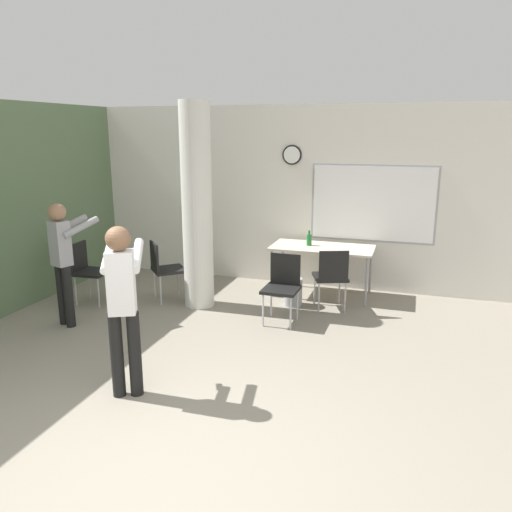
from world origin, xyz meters
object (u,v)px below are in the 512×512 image
chair_table_right (331,274)px  person_watching_back (63,255)px  chair_table_front (282,284)px  folding_table (322,250)px  chair_by_left_wall (88,268)px  bottle_on_table (309,240)px  chair_near_pillar (164,266)px  person_playing_front (122,298)px

chair_table_right → person_watching_back: (-3.09, -1.56, 0.41)m
chair_table_front → folding_table: bearing=76.8°
chair_by_left_wall → person_watching_back: person_watching_back is taller
bottle_on_table → chair_by_left_wall: size_ratio=0.26×
chair_near_pillar → person_watching_back: size_ratio=0.56×
chair_table_front → person_playing_front: person_playing_front is taller
chair_near_pillar → person_playing_front: bearing=-69.5°
chair_by_left_wall → chair_near_pillar: same height
person_watching_back → bottle_on_table: bearing=39.6°
chair_table_front → person_watching_back: person_watching_back is taller
folding_table → chair_table_front: size_ratio=1.72×
bottle_on_table → chair_table_front: (-0.08, -1.24, -0.32)m
folding_table → bottle_on_table: size_ratio=6.61×
chair_by_left_wall → chair_table_front: (2.84, 0.13, 0.00)m
person_watching_back → chair_by_left_wall: bearing=108.8°
chair_by_left_wall → chair_near_pillar: (1.00, 0.41, 0.00)m
chair_by_left_wall → chair_table_front: same height
chair_table_right → folding_table: bearing=111.9°
person_playing_front → chair_table_front: bearing=67.9°
person_playing_front → person_watching_back: size_ratio=1.03×
bottle_on_table → chair_table_right: 0.84m
chair_by_left_wall → person_watching_back: size_ratio=0.56×
bottle_on_table → chair_near_pillar: bottle_on_table is taller
bottle_on_table → chair_near_pillar: size_ratio=0.26×
chair_table_front → chair_near_pillar: bearing=171.3°
chair_by_left_wall → person_playing_front: person_playing_front is taller
person_playing_front → bottle_on_table: bearing=74.2°
person_playing_front → chair_table_right: bearing=63.3°
chair_table_right → bottle_on_table: bearing=125.7°
chair_near_pillar → bottle_on_table: bearing=26.4°
folding_table → chair_near_pillar: 2.33m
chair_table_front → chair_near_pillar: (-1.84, 0.28, 0.00)m
folding_table → chair_table_right: size_ratio=1.72×
folding_table → chair_table_front: chair_table_front is taller
chair_by_left_wall → chair_near_pillar: size_ratio=1.00×
bottle_on_table → chair_by_left_wall: bottle_on_table is taller
person_playing_front → person_watching_back: (-1.66, 1.28, -0.03)m
folding_table → chair_by_left_wall: chair_by_left_wall is taller
person_watching_back → folding_table: bearing=37.2°
chair_table_right → person_playing_front: person_playing_front is taller
chair_near_pillar → chair_table_right: bearing=7.9°
chair_table_front → chair_near_pillar: size_ratio=1.00×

